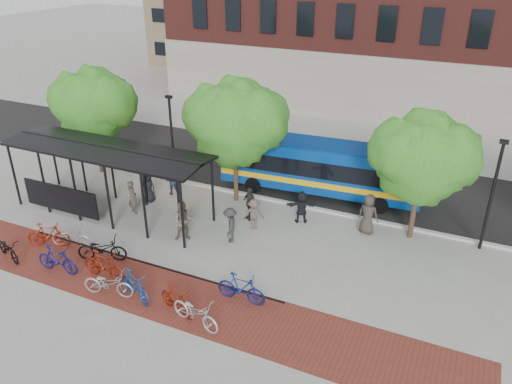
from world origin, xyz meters
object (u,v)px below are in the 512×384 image
at_px(lamp_post_left, 172,139).
at_px(pedestrian_1, 133,197).
at_px(lamp_post_right, 492,193).
at_px(bike_10, 196,312).
at_px(bike_6, 108,283).
at_px(bike_4, 102,249).
at_px(pedestrian_3, 254,214).
at_px(bike_2, 71,237).
at_px(bike_5, 104,265).
at_px(bike_3, 57,260).
at_px(tree_c, 425,156).
at_px(bus_shelter, 105,157).
at_px(tree_b, 237,119).
at_px(bike_1, 48,235).
at_px(pedestrian_2, 172,181).
at_px(bike_7, 135,285).
at_px(bus, 320,165).
at_px(bike_9, 177,300).
at_px(pedestrian_6, 368,214).
at_px(pedestrian_4, 250,203).
at_px(bike_0, 8,249).
at_px(bike_11, 241,288).
at_px(tree_a, 94,102).
at_px(pedestrian_9, 230,225).
at_px(pedestrian_5, 302,207).

relative_size(lamp_post_left, pedestrian_1, 2.91).
distance_m(lamp_post_right, bike_10, 13.29).
xyz_separation_m(bike_6, bike_10, (3.90, -0.07, 0.02)).
xyz_separation_m(bike_4, pedestrian_3, (4.76, 5.07, 0.22)).
bearing_deg(bike_2, bike_5, -130.99).
relative_size(bike_2, bike_3, 0.92).
bearing_deg(tree_c, bus_shelter, -164.94).
relative_size(tree_b, bike_1, 3.38).
bearing_deg(bike_3, pedestrian_2, -5.64).
height_order(bike_2, bike_7, bike_7).
distance_m(bus, bike_9, 11.80).
distance_m(bike_3, pedestrian_6, 13.71).
height_order(bus, pedestrian_2, bus).
xyz_separation_m(lamp_post_right, pedestrian_1, (-16.05, -3.73, -1.87)).
relative_size(lamp_post_right, pedestrian_4, 3.01).
distance_m(bike_3, bike_9, 5.84).
distance_m(bike_1, bike_6, 5.04).
height_order(lamp_post_left, pedestrian_2, lamp_post_left).
distance_m(lamp_post_right, bike_0, 20.74).
distance_m(lamp_post_left, bike_11, 11.31).
bearing_deg(bike_11, bus_shelter, 68.04).
xyz_separation_m(bus, bike_10, (-0.64, -11.93, -1.10)).
distance_m(bike_1, pedestrian_6, 14.49).
bearing_deg(pedestrian_2, bike_10, 97.04).
relative_size(lamp_post_left, bike_3, 2.61).
relative_size(tree_a, pedestrian_9, 3.68).
relative_size(bike_3, bike_9, 1.11).
height_order(lamp_post_left, pedestrian_1, lamp_post_left).
bearing_deg(bike_6, tree_c, -58.66).
height_order(bike_7, bike_10, bike_7).
bearing_deg(bike_7, bike_3, 111.31).
relative_size(bus, bike_3, 5.49).
distance_m(bus_shelter, pedestrian_6, 12.81).
relative_size(lamp_post_right, bike_2, 2.82).
height_order(bike_4, bike_10, same).
bearing_deg(pedestrian_6, lamp_post_right, -159.99).
bearing_deg(bike_11, pedestrian_9, 32.71).
xyz_separation_m(bike_1, pedestrian_1, (1.52, 4.11, 0.31)).
distance_m(lamp_post_right, bike_5, 16.38).
bearing_deg(bike_3, pedestrian_3, -45.68).
relative_size(pedestrian_1, pedestrian_5, 1.09).
xyz_separation_m(tree_b, bike_9, (2.01, -9.06, -3.93)).
distance_m(bike_9, pedestrian_5, 8.44).
xyz_separation_m(bike_1, bike_4, (2.92, 0.11, -0.02)).
height_order(bus_shelter, lamp_post_right, lamp_post_right).
distance_m(bike_0, pedestrian_9, 9.56).
distance_m(bike_0, bike_6, 5.57).
relative_size(lamp_post_left, pedestrian_4, 3.01).
relative_size(bike_10, pedestrian_4, 1.24).
bearing_deg(bike_2, bike_10, -122.94).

